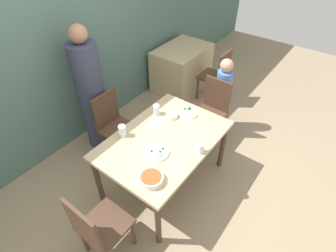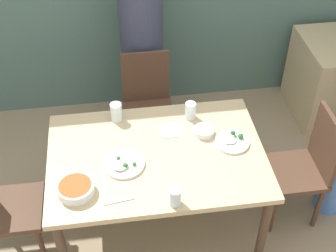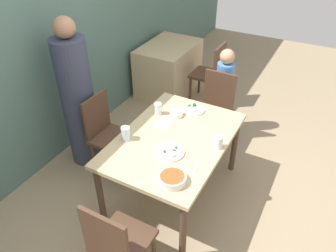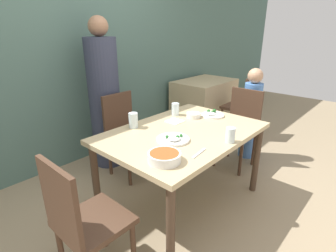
{
  "view_description": "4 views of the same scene",
  "coord_description": "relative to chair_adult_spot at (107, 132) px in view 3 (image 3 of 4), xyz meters",
  "views": [
    {
      "loc": [
        -1.58,
        -1.24,
        2.65
      ],
      "look_at": [
        0.04,
        -0.02,
        0.88
      ],
      "focal_mm": 28.0,
      "sensor_mm": 36.0,
      "label": 1
    },
    {
      "loc": [
        -0.23,
        -2.11,
        2.86
      ],
      "look_at": [
        0.08,
        0.07,
        0.89
      ],
      "focal_mm": 50.0,
      "sensor_mm": 36.0,
      "label": 2
    },
    {
      "loc": [
        -2.14,
        -1.09,
        2.58
      ],
      "look_at": [
        -0.09,
        0.02,
        0.91
      ],
      "focal_mm": 35.0,
      "sensor_mm": 36.0,
      "label": 3
    },
    {
      "loc": [
        -1.63,
        -1.29,
        1.56
      ],
      "look_at": [
        -0.13,
        0.06,
        0.79
      ],
      "focal_mm": 28.0,
      "sensor_mm": 36.0,
      "label": 4
    }
  ],
  "objects": [
    {
      "name": "glass_water_center",
      "position": [
        0.03,
        -1.23,
        0.3
      ],
      "size": [
        0.07,
        0.07,
        0.12
      ],
      "color": "silver",
      "rests_on": "dining_table"
    },
    {
      "name": "fork_steel",
      "position": [
        -0.29,
        -1.17,
        0.25
      ],
      "size": [
        0.18,
        0.04,
        0.01
      ],
      "color": "silver",
      "rests_on": "dining_table"
    },
    {
      "name": "chair_child_spot",
      "position": [
        1.01,
        -0.83,
        0.0
      ],
      "size": [
        0.4,
        0.4,
        0.9
      ],
      "rotation": [
        0.0,
        0.0,
        -1.57
      ],
      "color": "#4C3323",
      "rests_on": "ground_plane"
    },
    {
      "name": "chair_empty_left",
      "position": [
        -1.06,
        -0.89,
        0.0
      ],
      "size": [
        0.4,
        0.4,
        0.9
      ],
      "rotation": [
        0.0,
        0.0,
        1.57
      ],
      "color": "#4C3323",
      "rests_on": "ground_plane"
    },
    {
      "name": "person_child",
      "position": [
        1.29,
        -0.83,
        0.05
      ],
      "size": [
        0.21,
        0.21,
        1.12
      ],
      "color": "#5184D1",
      "rests_on": "ground_plane"
    },
    {
      "name": "wall_back",
      "position": [
        -0.03,
        0.71,
        0.87
      ],
      "size": [
        10.0,
        0.06,
        2.7
      ],
      "color": "#4C6B60",
      "rests_on": "ground_plane"
    },
    {
      "name": "person_adult",
      "position": [
        0.0,
        0.34,
        0.29
      ],
      "size": [
        0.35,
        0.35,
        1.67
      ],
      "color": "#33384C",
      "rests_on": "ground_plane"
    },
    {
      "name": "ground_plane",
      "position": [
        -0.03,
        -0.82,
        -0.48
      ],
      "size": [
        10.0,
        10.0,
        0.0
      ],
      "primitive_type": "plane",
      "color": "#998466"
    },
    {
      "name": "chair_background",
      "position": [
        1.88,
        -0.43,
        0.0
      ],
      "size": [
        0.4,
        0.4,
        0.9
      ],
      "rotation": [
        0.0,
        0.0,
        3.14
      ],
      "color": "#4C3323",
      "rests_on": "ground_plane"
    },
    {
      "name": "background_table",
      "position": [
        1.88,
        0.26,
        -0.11
      ],
      "size": [
        0.99,
        0.69,
        0.75
      ],
      "color": "tan",
      "rests_on": "ground_plane"
    },
    {
      "name": "chair_adult_spot",
      "position": [
        0.0,
        0.0,
        0.0
      ],
      "size": [
        0.4,
        0.4,
        0.9
      ],
      "color": "#4C3323",
      "rests_on": "ground_plane"
    },
    {
      "name": "bowl_curry",
      "position": [
        -0.53,
        -1.07,
        0.28
      ],
      "size": [
        0.22,
        0.22,
        0.06
      ],
      "color": "white",
      "rests_on": "dining_table"
    },
    {
      "name": "plate_rice_adult",
      "position": [
        -0.24,
        -0.89,
        0.26
      ],
      "size": [
        0.26,
        0.26,
        0.05
      ],
      "color": "white",
      "rests_on": "dining_table"
    },
    {
      "name": "bowl_rice_small",
      "position": [
        0.31,
        -0.67,
        0.27
      ],
      "size": [
        0.14,
        0.14,
        0.05
      ],
      "color": "white",
      "rests_on": "dining_table"
    },
    {
      "name": "napkin_folded",
      "position": [
        0.1,
        -0.61,
        0.25
      ],
      "size": [
        0.14,
        0.14,
        0.01
      ],
      "color": "white",
      "rests_on": "dining_table"
    },
    {
      "name": "glass_water_tall",
      "position": [
        0.25,
        -0.49,
        0.31
      ],
      "size": [
        0.07,
        0.07,
        0.12
      ],
      "color": "silver",
      "rests_on": "dining_table"
    },
    {
      "name": "dining_table",
      "position": [
        -0.03,
        -0.82,
        0.17
      ],
      "size": [
        1.39,
        0.95,
        0.73
      ],
      "color": "tan",
      "rests_on": "ground_plane"
    },
    {
      "name": "glass_water_short",
      "position": [
        -0.26,
        -0.44,
        0.31
      ],
      "size": [
        0.08,
        0.08,
        0.13
      ],
      "color": "silver",
      "rests_on": "dining_table"
    },
    {
      "name": "plate_rice_child",
      "position": [
        0.48,
        -0.78,
        0.26
      ],
      "size": [
        0.23,
        0.23,
        0.05
      ],
      "color": "white",
      "rests_on": "dining_table"
    }
  ]
}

